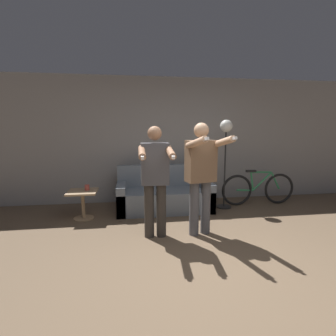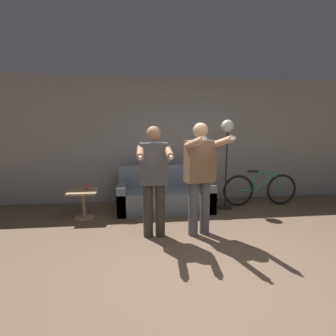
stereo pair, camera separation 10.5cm
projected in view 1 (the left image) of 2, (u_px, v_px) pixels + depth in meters
The scene contains 10 objects.
ground_plane at pixel (215, 273), 2.84m from camera, with size 16.00×16.00×0.00m, color brown.
wall_back at pixel (171, 140), 5.57m from camera, with size 10.00×0.05×2.60m.
couch at pixel (164, 196), 5.02m from camera, with size 1.78×0.81×0.84m.
person_left at pixel (155, 176), 3.65m from camera, with size 0.47×0.68×1.59m.
person_right at pixel (201, 171), 3.74m from camera, with size 0.58×0.74×1.63m.
cat at pixel (160, 160), 5.20m from camera, with size 0.54×0.14×0.19m.
floor_lamp at pixel (226, 139), 5.00m from camera, with size 0.30×0.30×1.71m.
side_table at pixel (83, 199), 4.49m from camera, with size 0.49×0.49×0.49m.
cup at pixel (87, 187), 4.52m from camera, with size 0.08×0.08×0.10m.
bicycle at pixel (258, 189), 5.34m from camera, with size 1.55×0.07×0.72m.
Camera 1 is at (-0.89, -2.53, 1.56)m, focal length 28.00 mm.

